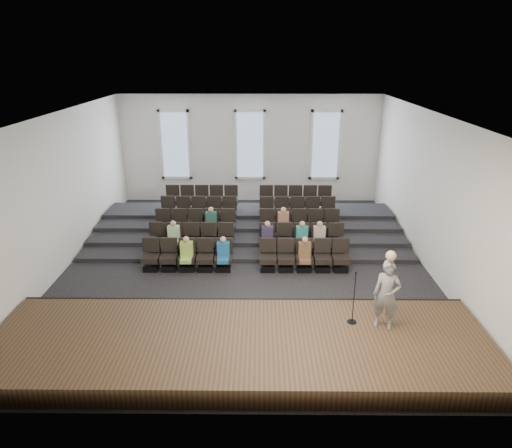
# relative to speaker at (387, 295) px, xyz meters

# --- Properties ---
(ground) EXTENTS (14.00, 14.00, 0.00)m
(ground) POSITION_rel_speaker_xyz_m (-3.49, 4.60, -1.37)
(ground) COLOR black
(ground) RESTS_ON ground
(ceiling) EXTENTS (12.00, 14.00, 0.02)m
(ceiling) POSITION_rel_speaker_xyz_m (-3.49, 4.60, 3.64)
(ceiling) COLOR white
(ceiling) RESTS_ON ground
(wall_back) EXTENTS (12.00, 0.04, 5.00)m
(wall_back) POSITION_rel_speaker_xyz_m (-3.49, 11.62, 1.13)
(wall_back) COLOR silver
(wall_back) RESTS_ON ground
(wall_front) EXTENTS (12.00, 0.04, 5.00)m
(wall_front) POSITION_rel_speaker_xyz_m (-3.49, -2.42, 1.13)
(wall_front) COLOR silver
(wall_front) RESTS_ON ground
(wall_left) EXTENTS (0.04, 14.00, 5.00)m
(wall_left) POSITION_rel_speaker_xyz_m (-9.51, 4.60, 1.13)
(wall_left) COLOR silver
(wall_left) RESTS_ON ground
(wall_right) EXTENTS (0.04, 14.00, 5.00)m
(wall_right) POSITION_rel_speaker_xyz_m (2.53, 4.60, 1.13)
(wall_right) COLOR silver
(wall_right) RESTS_ON ground
(stage) EXTENTS (11.80, 3.60, 0.50)m
(stage) POSITION_rel_speaker_xyz_m (-3.49, -0.50, -1.12)
(stage) COLOR #4C3220
(stage) RESTS_ON ground
(stage_lip) EXTENTS (11.80, 0.06, 0.52)m
(stage_lip) POSITION_rel_speaker_xyz_m (-3.49, 1.27, -1.12)
(stage_lip) COLOR black
(stage_lip) RESTS_ON ground
(risers) EXTENTS (11.80, 4.80, 0.60)m
(risers) POSITION_rel_speaker_xyz_m (-3.49, 7.77, -1.17)
(risers) COLOR black
(risers) RESTS_ON ground
(seating_rows) EXTENTS (6.80, 4.70, 1.67)m
(seating_rows) POSITION_rel_speaker_xyz_m (-3.49, 6.14, -0.69)
(seating_rows) COLOR black
(seating_rows) RESTS_ON ground
(windows) EXTENTS (8.44, 0.10, 3.24)m
(windows) POSITION_rel_speaker_xyz_m (-3.49, 11.55, 1.33)
(windows) COLOR white
(windows) RESTS_ON wall_back
(audience) EXTENTS (5.45, 2.64, 1.10)m
(audience) POSITION_rel_speaker_xyz_m (-3.27, 4.93, -0.56)
(audience) COLOR #9BBE4C
(audience) RESTS_ON seating_rows
(speaker) EXTENTS (0.73, 0.60, 1.74)m
(speaker) POSITION_rel_speaker_xyz_m (0.00, 0.00, 0.00)
(speaker) COLOR slate
(speaker) RESTS_ON stage
(mic_stand) EXTENTS (0.23, 0.23, 1.39)m
(mic_stand) POSITION_rel_speaker_xyz_m (-0.73, 0.16, -0.45)
(mic_stand) COLOR black
(mic_stand) RESTS_ON stage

